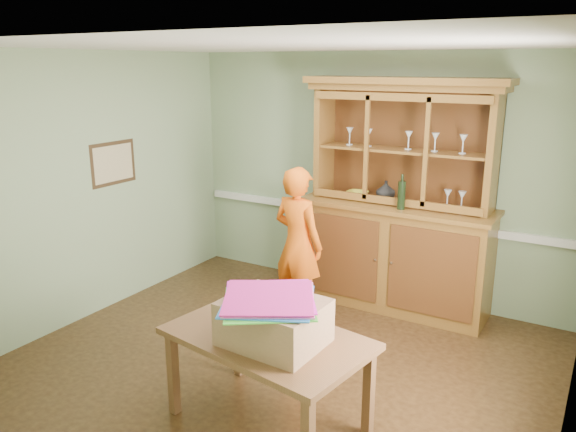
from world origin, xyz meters
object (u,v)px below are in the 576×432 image
Objects in this scene: cardboard_box at (274,322)px; person at (298,244)px; china_hutch at (396,230)px; dining_table at (267,346)px.

cardboard_box is 1.93m from person.
china_hutch is 1.59× the size of dining_table.
china_hutch is at bearing -122.45° from person.
person is (-0.81, 1.75, -0.07)m from cardboard_box.
china_hutch is at bearing 97.93° from dining_table.
china_hutch is 1.53× the size of person.
person reaches higher than cardboard_box.
cardboard_box is at bearing 125.37° from person.
dining_table is at bearing 123.46° from person.
person is at bearing -133.04° from china_hutch.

